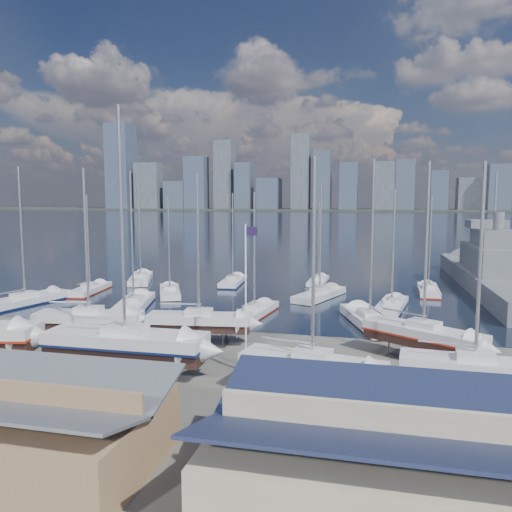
# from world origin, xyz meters

# --- Properties ---
(ground) EXTENTS (1400.00, 1400.00, 0.00)m
(ground) POSITION_xyz_m (0.00, -10.00, 0.00)
(ground) COLOR #605E59
(ground) RESTS_ON ground
(water) EXTENTS (1400.00, 600.00, 0.40)m
(water) POSITION_xyz_m (0.00, 300.00, -0.15)
(water) COLOR #182137
(water) RESTS_ON ground
(far_shore) EXTENTS (1400.00, 80.00, 2.20)m
(far_shore) POSITION_xyz_m (0.00, 560.00, 1.10)
(far_shore) COLOR #2D332D
(far_shore) RESTS_ON ground
(skyline) EXTENTS (639.14, 43.80, 107.69)m
(skyline) POSITION_xyz_m (-7.83, 553.76, 39.09)
(skyline) COLOR #475166
(skyline) RESTS_ON far_shore
(shed_grey) EXTENTS (12.60, 8.40, 4.17)m
(shed_grey) POSITION_xyz_m (0.00, -26.00, 2.15)
(shed_grey) COLOR #8C6B4C
(shed_grey) RESTS_ON ground
(shed_blue) EXTENTS (13.65, 9.45, 4.71)m
(shed_blue) POSITION_xyz_m (16.00, -26.00, 2.42)
(shed_blue) COLOR #BFB293
(shed_blue) RESTS_ON ground
(sailboat_cradle_2) EXTENTS (9.74, 4.24, 15.43)m
(sailboat_cradle_2) POSITION_xyz_m (-8.94, -6.60, 2.05)
(sailboat_cradle_2) COLOR #2D2D33
(sailboat_cradle_2) RESTS_ON ground
(sailboat_cradle_3) EXTENTS (12.08, 3.50, 19.20)m
(sailboat_cradle_3) POSITION_xyz_m (-1.71, -13.44, 2.24)
(sailboat_cradle_3) COLOR #2D2D33
(sailboat_cradle_3) RESTS_ON ground
(sailboat_cradle_4) EXTENTS (9.37, 3.78, 14.95)m
(sailboat_cradle_4) POSITION_xyz_m (0.86, -4.90, 2.02)
(sailboat_cradle_4) COLOR #2D2D33
(sailboat_cradle_4) RESTS_ON ground
(sailboat_cradle_5) EXTENTS (9.78, 4.55, 15.31)m
(sailboat_cradle_5) POSITION_xyz_m (12.08, -14.76, 2.03)
(sailboat_cradle_5) COLOR #2D2D33
(sailboat_cradle_5) RESTS_ON ground
(sailboat_cradle_6) EXTENTS (9.58, 7.48, 15.62)m
(sailboat_cradle_6) POSITION_xyz_m (19.69, -5.25, 2.05)
(sailboat_cradle_6) COLOR #2D2D33
(sailboat_cradle_6) RESTS_ON ground
(sailboat_cradle_7) EXTENTS (9.33, 3.32, 15.02)m
(sailboat_cradle_7) POSITION_xyz_m (22.15, -12.72, 2.03)
(sailboat_cradle_7) COLOR #2D2D33
(sailboat_cradle_7) RESTS_ON ground
(sailboat_moored_0) EXTENTS (5.80, 12.09, 17.43)m
(sailboat_moored_0) POSITION_xyz_m (-25.27, 5.68, 0.31)
(sailboat_moored_0) COLOR black
(sailboat_moored_0) RESTS_ON water
(sailboat_moored_1) EXTENTS (3.84, 9.63, 14.00)m
(sailboat_moored_1) POSITION_xyz_m (-22.12, 14.76, 0.31)
(sailboat_moored_1) COLOR black
(sailboat_moored_1) RESTS_ON water
(sailboat_moored_2) EXTENTS (6.53, 10.88, 15.89)m
(sailboat_moored_2) POSITION_xyz_m (-19.40, 24.65, 0.32)
(sailboat_moored_2) COLOR black
(sailboat_moored_2) RESTS_ON water
(sailboat_moored_3) EXTENTS (5.94, 11.61, 16.72)m
(sailboat_moored_3) POSITION_xyz_m (-11.44, 6.76, 0.31)
(sailboat_moored_3) COLOR black
(sailboat_moored_3) RESTS_ON water
(sailboat_moored_4) EXTENTS (6.10, 9.38, 13.80)m
(sailboat_moored_4) POSITION_xyz_m (-10.70, 15.58, 0.32)
(sailboat_moored_4) COLOR black
(sailboat_moored_4) RESTS_ON water
(sailboat_moored_5) EXTENTS (3.51, 9.78, 14.33)m
(sailboat_moored_5) POSITION_xyz_m (-4.86, 25.82, 0.31)
(sailboat_moored_5) COLOR black
(sailboat_moored_5) RESTS_ON water
(sailboat_moored_6) EXTENTS (3.82, 9.72, 14.15)m
(sailboat_moored_6) POSITION_xyz_m (3.12, 6.58, 0.31)
(sailboat_moored_6) COLOR black
(sailboat_moored_6) RESTS_ON water
(sailboat_moored_7) EXTENTS (6.23, 10.74, 15.65)m
(sailboat_moored_7) POSITION_xyz_m (9.05, 17.93, 0.32)
(sailboat_moored_7) COLOR black
(sailboat_moored_7) RESTS_ON water
(sailboat_moored_8) EXTENTS (2.61, 8.81, 13.11)m
(sailboat_moored_8) POSITION_xyz_m (7.61, 29.21, 0.31)
(sailboat_moored_8) COLOR black
(sailboat_moored_8) RESTS_ON water
(sailboat_moored_9) EXTENTS (6.75, 12.03, 17.51)m
(sailboat_moored_9) POSITION_xyz_m (15.52, 5.20, 0.32)
(sailboat_moored_9) COLOR black
(sailboat_moored_9) RESTS_ON water
(sailboat_moored_10) EXTENTS (4.37, 10.04, 14.52)m
(sailboat_moored_10) POSITION_xyz_m (17.88, 13.23, 0.31)
(sailboat_moored_10) COLOR black
(sailboat_moored_10) RESTS_ON water
(sailboat_moored_11) EXTENTS (2.92, 9.38, 13.90)m
(sailboat_moored_11) POSITION_xyz_m (23.08, 24.91, 0.31)
(sailboat_moored_11) COLOR black
(sailboat_moored_11) RESTS_ON water
(naval_ship_east) EXTENTS (8.19, 47.01, 18.22)m
(naval_ship_east) POSITION_xyz_m (32.19, 30.79, 1.66)
(naval_ship_east) COLOR slate
(naval_ship_east) RESTS_ON water
(car_a) EXTENTS (3.42, 4.67, 1.48)m
(car_a) POSITION_xyz_m (-7.33, -18.36, 0.74)
(car_a) COLOR gray
(car_a) RESTS_ON ground
(car_b) EXTENTS (5.12, 3.43, 1.60)m
(car_b) POSITION_xyz_m (-0.92, -20.03, 0.80)
(car_b) COLOR gray
(car_b) RESTS_ON ground
(car_c) EXTENTS (3.11, 4.99, 1.29)m
(car_c) POSITION_xyz_m (1.77, -20.43, 0.64)
(car_c) COLOR gray
(car_c) RESTS_ON ground
(car_d) EXTENTS (2.40, 5.56, 1.59)m
(car_d) POSITION_xyz_m (9.89, -18.78, 0.80)
(car_d) COLOR gray
(car_d) RESTS_ON ground
(flagpole) EXTENTS (0.97, 0.12, 10.91)m
(flagpole) POSITION_xyz_m (6.50, -9.89, 6.22)
(flagpole) COLOR white
(flagpole) RESTS_ON ground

